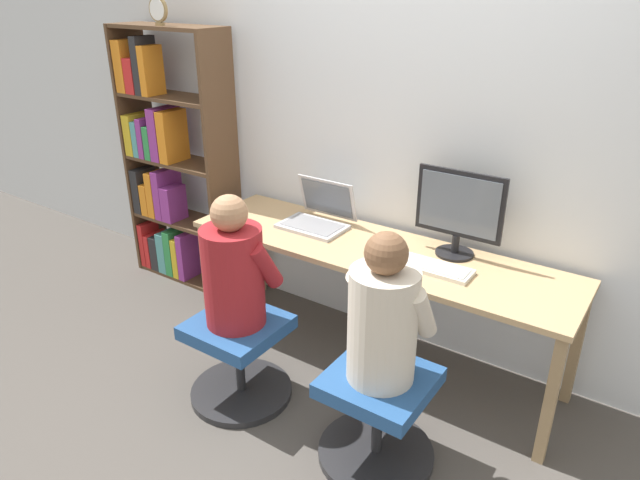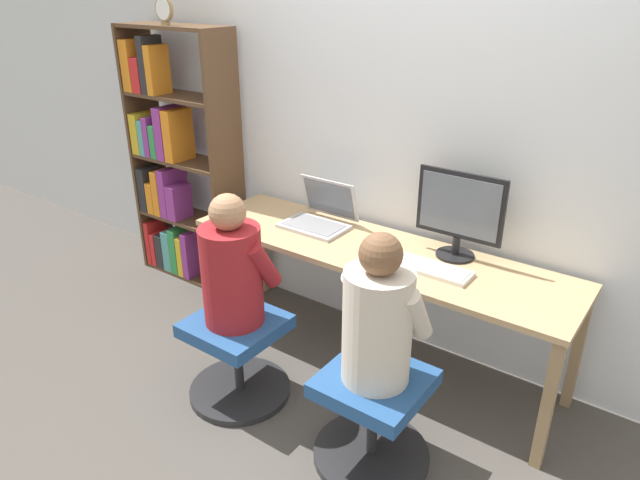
% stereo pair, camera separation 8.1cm
% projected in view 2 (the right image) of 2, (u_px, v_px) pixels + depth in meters
% --- Properties ---
extents(ground_plane, '(14.00, 14.00, 0.00)m').
position_uv_depth(ground_plane, '(342.00, 383.00, 3.12)').
color(ground_plane, '#4C4742').
extents(wall_back, '(10.00, 0.05, 2.60)m').
position_uv_depth(wall_back, '(414.00, 125.00, 3.06)').
color(wall_back, silver).
rests_on(wall_back, ground_plane).
extents(desk, '(2.15, 0.58, 0.70)m').
position_uv_depth(desk, '(374.00, 260.00, 3.07)').
color(desk, tan).
rests_on(desk, ground_plane).
extents(desktop_monitor, '(0.46, 0.20, 0.45)m').
position_uv_depth(desktop_monitor, '(459.00, 214.00, 2.86)').
color(desktop_monitor, black).
rests_on(desktop_monitor, desk).
extents(laptop, '(0.38, 0.32, 0.26)m').
position_uv_depth(laptop, '(319.00, 217.00, 3.31)').
color(laptop, '#B7B7BC').
rests_on(laptop, desk).
extents(keyboard, '(0.41, 0.15, 0.03)m').
position_uv_depth(keyboard, '(430.00, 268.00, 2.81)').
color(keyboard, silver).
rests_on(keyboard, desk).
extents(computer_mouse_by_keyboard, '(0.07, 0.11, 0.03)m').
position_uv_depth(computer_mouse_by_keyboard, '(379.00, 255.00, 2.93)').
color(computer_mouse_by_keyboard, silver).
rests_on(computer_mouse_by_keyboard, desk).
extents(office_chair_left, '(0.53, 0.53, 0.45)m').
position_uv_depth(office_chair_left, '(373.00, 415.00, 2.54)').
color(office_chair_left, '#262628').
rests_on(office_chair_left, ground_plane).
extents(office_chair_right, '(0.53, 0.53, 0.45)m').
position_uv_depth(office_chair_right, '(238.00, 355.00, 2.95)').
color(office_chair_right, '#262628').
rests_on(office_chair_right, ground_plane).
extents(person_at_monitor, '(0.36, 0.33, 0.67)m').
position_uv_depth(person_at_monitor, '(378.00, 318.00, 2.33)').
color(person_at_monitor, beige).
rests_on(person_at_monitor, office_chair_left).
extents(person_at_laptop, '(0.36, 0.33, 0.67)m').
position_uv_depth(person_at_laptop, '(232.00, 268.00, 2.75)').
color(person_at_laptop, maroon).
rests_on(person_at_laptop, office_chair_right).
extents(bookshelf, '(0.84, 0.29, 1.76)m').
position_uv_depth(bookshelf, '(173.00, 169.00, 4.00)').
color(bookshelf, '#513823').
rests_on(bookshelf, ground_plane).
extents(desk_clock, '(0.14, 0.03, 0.16)m').
position_uv_depth(desk_clock, '(164.00, 10.00, 3.44)').
color(desk_clock, olive).
rests_on(desk_clock, bookshelf).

